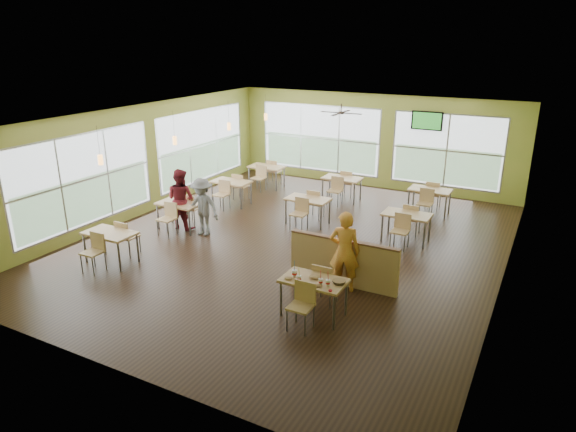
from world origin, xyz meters
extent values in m
plane|color=black|center=(0.00, 0.00, 0.00)|extent=(12.00, 12.00, 0.00)
plane|color=white|center=(0.00, 0.00, 3.20)|extent=(12.00, 12.00, 0.00)
cube|color=#A6A543|center=(0.00, 6.00, 1.60)|extent=(10.00, 0.04, 3.20)
cube|color=#A6A543|center=(0.00, -6.00, 1.60)|extent=(10.00, 0.04, 3.20)
cube|color=#A6A543|center=(-5.00, 0.00, 1.60)|extent=(0.04, 12.00, 3.20)
cube|color=#A6A543|center=(5.00, 0.00, 1.60)|extent=(0.04, 12.00, 3.20)
cube|color=white|center=(-4.98, -2.00, 1.53)|extent=(0.02, 4.50, 2.35)
cube|color=white|center=(-4.98, 3.00, 1.53)|extent=(0.02, 4.50, 2.35)
cube|color=white|center=(-2.00, 5.98, 1.53)|extent=(4.50, 0.02, 2.35)
cube|color=white|center=(2.50, 5.98, 1.53)|extent=(3.50, 0.02, 2.35)
cube|color=#B7BABC|center=(-4.97, 0.50, 0.35)|extent=(0.04, 9.40, 0.05)
cube|color=#B7BABC|center=(0.25, 5.97, 0.35)|extent=(8.00, 0.04, 0.05)
cube|color=tan|center=(2.00, -3.00, 0.73)|extent=(1.20, 0.70, 0.04)
cube|color=brown|center=(2.00, -3.00, 0.70)|extent=(1.22, 0.71, 0.01)
cylinder|color=slate|center=(1.46, -3.29, 0.35)|extent=(0.05, 0.05, 0.71)
cylinder|color=slate|center=(2.54, -3.29, 0.35)|extent=(0.05, 0.05, 0.71)
cylinder|color=slate|center=(1.46, -2.71, 0.35)|extent=(0.05, 0.05, 0.71)
cylinder|color=slate|center=(2.54, -2.71, 0.35)|extent=(0.05, 0.05, 0.71)
cube|color=tan|center=(2.00, -2.45, 0.45)|extent=(0.42, 0.42, 0.04)
cube|color=tan|center=(2.00, -2.26, 0.67)|extent=(0.42, 0.04, 0.40)
cube|color=tan|center=(2.00, -3.55, 0.45)|extent=(0.42, 0.42, 0.04)
cube|color=tan|center=(2.00, -3.74, 0.67)|extent=(0.42, 0.04, 0.40)
cube|color=tan|center=(2.00, -1.55, 0.50)|extent=(2.40, 0.12, 1.00)
cube|color=brown|center=(2.00, -1.55, 1.02)|extent=(2.40, 0.14, 0.04)
cube|color=tan|center=(-3.20, -3.00, 0.73)|extent=(1.20, 0.70, 0.04)
cube|color=brown|center=(-3.20, -3.00, 0.70)|extent=(1.22, 0.71, 0.01)
cylinder|color=slate|center=(-3.74, -3.29, 0.35)|extent=(0.05, 0.05, 0.71)
cylinder|color=slate|center=(-2.66, -3.29, 0.35)|extent=(0.05, 0.05, 0.71)
cylinder|color=slate|center=(-3.74, -2.71, 0.35)|extent=(0.05, 0.05, 0.71)
cylinder|color=slate|center=(-2.66, -2.71, 0.35)|extent=(0.05, 0.05, 0.71)
cube|color=tan|center=(-3.20, -2.45, 0.45)|extent=(0.42, 0.42, 0.04)
cube|color=tan|center=(-3.20, -2.26, 0.67)|extent=(0.42, 0.04, 0.40)
cube|color=tan|center=(-3.20, -3.55, 0.45)|extent=(0.42, 0.42, 0.04)
cube|color=tan|center=(-3.20, -3.74, 0.67)|extent=(0.42, 0.04, 0.40)
cube|color=tan|center=(-3.20, -0.50, 0.73)|extent=(1.20, 0.70, 0.04)
cube|color=brown|center=(-3.20, -0.50, 0.70)|extent=(1.22, 0.71, 0.01)
cylinder|color=slate|center=(-3.74, -0.79, 0.35)|extent=(0.05, 0.05, 0.71)
cylinder|color=slate|center=(-2.66, -0.79, 0.35)|extent=(0.05, 0.05, 0.71)
cylinder|color=slate|center=(-3.74, -0.21, 0.35)|extent=(0.05, 0.05, 0.71)
cylinder|color=slate|center=(-2.66, -0.21, 0.35)|extent=(0.05, 0.05, 0.71)
cube|color=tan|center=(-3.20, 0.05, 0.45)|extent=(0.42, 0.42, 0.04)
cube|color=tan|center=(-3.20, 0.24, 0.67)|extent=(0.42, 0.04, 0.40)
cube|color=tan|center=(-3.20, -1.05, 0.45)|extent=(0.42, 0.42, 0.04)
cube|color=tan|center=(-3.20, -1.24, 0.67)|extent=(0.42, 0.04, 0.40)
cube|color=tan|center=(-3.20, 2.00, 0.73)|extent=(1.20, 0.70, 0.04)
cube|color=brown|center=(-3.20, 2.00, 0.70)|extent=(1.22, 0.71, 0.01)
cylinder|color=slate|center=(-3.74, 1.71, 0.35)|extent=(0.05, 0.05, 0.71)
cylinder|color=slate|center=(-2.66, 1.71, 0.35)|extent=(0.05, 0.05, 0.71)
cylinder|color=slate|center=(-3.74, 2.29, 0.35)|extent=(0.05, 0.05, 0.71)
cylinder|color=slate|center=(-2.66, 2.29, 0.35)|extent=(0.05, 0.05, 0.71)
cube|color=tan|center=(-3.20, 2.55, 0.45)|extent=(0.42, 0.42, 0.04)
cube|color=tan|center=(-3.20, 2.74, 0.67)|extent=(0.42, 0.04, 0.40)
cube|color=tan|center=(-3.20, 1.45, 0.45)|extent=(0.42, 0.42, 0.04)
cube|color=tan|center=(-3.20, 1.26, 0.67)|extent=(0.42, 0.04, 0.40)
cube|color=tan|center=(-3.20, 4.20, 0.73)|extent=(1.20, 0.70, 0.04)
cube|color=brown|center=(-3.20, 4.20, 0.70)|extent=(1.22, 0.71, 0.01)
cylinder|color=slate|center=(-3.74, 3.91, 0.35)|extent=(0.05, 0.05, 0.71)
cylinder|color=slate|center=(-2.66, 3.91, 0.35)|extent=(0.05, 0.05, 0.71)
cylinder|color=slate|center=(-3.74, 4.49, 0.35)|extent=(0.05, 0.05, 0.71)
cylinder|color=slate|center=(-2.66, 4.49, 0.35)|extent=(0.05, 0.05, 0.71)
cube|color=tan|center=(-3.20, 4.75, 0.45)|extent=(0.42, 0.42, 0.04)
cube|color=tan|center=(-3.20, 4.94, 0.67)|extent=(0.42, 0.04, 0.40)
cube|color=tan|center=(-3.20, 3.65, 0.45)|extent=(0.42, 0.42, 0.04)
cube|color=tan|center=(-3.20, 3.46, 0.67)|extent=(0.42, 0.04, 0.40)
cube|color=tan|center=(-0.30, 1.50, 0.73)|extent=(1.20, 0.70, 0.04)
cube|color=brown|center=(-0.30, 1.50, 0.70)|extent=(1.22, 0.71, 0.01)
cylinder|color=slate|center=(-0.84, 1.21, 0.35)|extent=(0.05, 0.05, 0.71)
cylinder|color=slate|center=(0.24, 1.21, 0.35)|extent=(0.05, 0.05, 0.71)
cylinder|color=slate|center=(-0.84, 1.79, 0.35)|extent=(0.05, 0.05, 0.71)
cylinder|color=slate|center=(0.24, 1.79, 0.35)|extent=(0.05, 0.05, 0.71)
cube|color=tan|center=(-0.30, 2.05, 0.45)|extent=(0.42, 0.42, 0.04)
cube|color=tan|center=(-0.30, 2.24, 0.67)|extent=(0.42, 0.04, 0.40)
cube|color=tan|center=(-0.30, 0.95, 0.45)|extent=(0.42, 0.42, 0.04)
cube|color=tan|center=(-0.30, 0.76, 0.67)|extent=(0.42, 0.04, 0.40)
cube|color=tan|center=(-0.30, 4.00, 0.73)|extent=(1.20, 0.70, 0.04)
cube|color=brown|center=(-0.30, 4.00, 0.70)|extent=(1.22, 0.71, 0.01)
cylinder|color=slate|center=(-0.84, 3.71, 0.35)|extent=(0.05, 0.05, 0.71)
cylinder|color=slate|center=(0.24, 3.71, 0.35)|extent=(0.05, 0.05, 0.71)
cylinder|color=slate|center=(-0.84, 4.29, 0.35)|extent=(0.05, 0.05, 0.71)
cylinder|color=slate|center=(0.24, 4.29, 0.35)|extent=(0.05, 0.05, 0.71)
cube|color=tan|center=(-0.30, 4.55, 0.45)|extent=(0.42, 0.42, 0.04)
cube|color=tan|center=(-0.30, 4.74, 0.67)|extent=(0.42, 0.04, 0.40)
cube|color=tan|center=(-0.30, 3.45, 0.45)|extent=(0.42, 0.42, 0.04)
cube|color=tan|center=(-0.30, 3.26, 0.67)|extent=(0.42, 0.04, 0.40)
cube|color=tan|center=(2.50, 1.50, 0.73)|extent=(1.20, 0.70, 0.04)
cube|color=brown|center=(2.50, 1.50, 0.70)|extent=(1.22, 0.71, 0.01)
cylinder|color=slate|center=(1.96, 1.21, 0.35)|extent=(0.05, 0.05, 0.71)
cylinder|color=slate|center=(3.04, 1.21, 0.35)|extent=(0.05, 0.05, 0.71)
cylinder|color=slate|center=(1.96, 1.79, 0.35)|extent=(0.05, 0.05, 0.71)
cylinder|color=slate|center=(3.04, 1.79, 0.35)|extent=(0.05, 0.05, 0.71)
cube|color=tan|center=(2.50, 2.05, 0.45)|extent=(0.42, 0.42, 0.04)
cube|color=tan|center=(2.50, 2.24, 0.67)|extent=(0.42, 0.04, 0.40)
cube|color=tan|center=(2.50, 0.95, 0.45)|extent=(0.42, 0.42, 0.04)
cube|color=tan|center=(2.50, 0.76, 0.67)|extent=(0.42, 0.04, 0.40)
cube|color=tan|center=(2.50, 4.00, 0.73)|extent=(1.20, 0.70, 0.04)
cube|color=brown|center=(2.50, 4.00, 0.70)|extent=(1.22, 0.71, 0.01)
cylinder|color=slate|center=(1.96, 3.71, 0.35)|extent=(0.05, 0.05, 0.71)
cylinder|color=slate|center=(3.04, 3.71, 0.35)|extent=(0.05, 0.05, 0.71)
cylinder|color=slate|center=(1.96, 4.29, 0.35)|extent=(0.05, 0.05, 0.71)
cylinder|color=slate|center=(3.04, 4.29, 0.35)|extent=(0.05, 0.05, 0.71)
cube|color=tan|center=(2.50, 4.55, 0.45)|extent=(0.42, 0.42, 0.04)
cube|color=tan|center=(2.50, 4.74, 0.67)|extent=(0.42, 0.04, 0.40)
cube|color=tan|center=(2.50, 3.45, 0.45)|extent=(0.42, 0.42, 0.04)
cube|color=tan|center=(2.50, 3.26, 0.67)|extent=(0.42, 0.04, 0.40)
cylinder|color=#2D2119|center=(-3.20, -3.00, 2.85)|extent=(0.01, 0.01, 0.70)
cylinder|color=#FF9F41|center=(-3.20, -3.00, 2.45)|extent=(0.11, 0.11, 0.22)
cylinder|color=#2D2119|center=(-3.20, -0.50, 2.85)|extent=(0.01, 0.01, 0.70)
cylinder|color=#FF9F41|center=(-3.20, -0.50, 2.45)|extent=(0.11, 0.11, 0.22)
cylinder|color=#2D2119|center=(-3.20, 2.00, 2.85)|extent=(0.01, 0.01, 0.70)
cylinder|color=#FF9F41|center=(-3.20, 2.00, 2.45)|extent=(0.11, 0.11, 0.22)
cylinder|color=#2D2119|center=(-3.20, 4.20, 2.85)|extent=(0.01, 0.01, 0.70)
cylinder|color=#FF9F41|center=(-3.20, 4.20, 2.45)|extent=(0.11, 0.11, 0.22)
cylinder|color=#2D2119|center=(0.00, 3.00, 3.08)|extent=(0.03, 0.03, 0.24)
cylinder|color=#2D2119|center=(0.00, 3.00, 2.94)|extent=(0.16, 0.16, 0.06)
cube|color=#2D2119|center=(0.35, 3.00, 2.94)|extent=(0.55, 0.10, 0.01)
cube|color=#2D2119|center=(0.00, 3.35, 2.94)|extent=(0.10, 0.55, 0.01)
cube|color=#2D2119|center=(-0.35, 3.00, 2.94)|extent=(0.55, 0.10, 0.01)
cube|color=#2D2119|center=(0.00, 2.65, 2.94)|extent=(0.10, 0.55, 0.01)
cube|color=black|center=(1.80, 5.90, 2.45)|extent=(1.00, 0.06, 0.60)
cube|color=#2C862D|center=(1.80, 5.87, 2.45)|extent=(0.90, 0.01, 0.52)
imported|color=#D04D17|center=(2.10, -1.75, 0.86)|extent=(0.72, 0.56, 1.72)
imported|color=maroon|center=(-3.21, -0.42, 0.83)|extent=(0.83, 0.65, 1.67)
imported|color=slate|center=(-2.39, -0.55, 0.77)|extent=(1.00, 0.58, 1.55)
cone|color=white|center=(1.63, -3.07, 0.81)|extent=(0.10, 0.10, 0.13)
cylinder|color=red|center=(1.63, -3.07, 0.82)|extent=(0.09, 0.09, 0.04)
cylinder|color=white|center=(1.63, -3.07, 0.89)|extent=(0.10, 0.10, 0.01)
cylinder|color=blue|center=(1.63, -3.07, 1.00)|extent=(0.03, 0.06, 0.23)
cone|color=white|center=(1.79, -3.20, 0.81)|extent=(0.08, 0.08, 0.11)
cylinder|color=red|center=(1.79, -3.20, 0.81)|extent=(0.08, 0.08, 0.03)
cylinder|color=white|center=(1.79, -3.20, 0.87)|extent=(0.09, 0.09, 0.01)
cylinder|color=#EAF00E|center=(1.79, -3.20, 0.96)|extent=(0.01, 0.05, 0.20)
cone|color=white|center=(2.19, -3.13, 0.81)|extent=(0.08, 0.08, 0.11)
cylinder|color=red|center=(2.19, -3.13, 0.81)|extent=(0.08, 0.08, 0.03)
cylinder|color=white|center=(2.19, -3.13, 0.87)|extent=(0.09, 0.09, 0.01)
cylinder|color=red|center=(2.19, -3.13, 0.96)|extent=(0.03, 0.05, 0.20)
cone|color=white|center=(2.33, -3.12, 0.81)|extent=(0.09, 0.09, 0.12)
cylinder|color=red|center=(2.33, -3.12, 0.81)|extent=(0.08, 0.08, 0.03)
cylinder|color=white|center=(2.33, -3.12, 0.87)|extent=(0.09, 0.09, 0.01)
cylinder|color=red|center=(2.33, -3.12, 0.97)|extent=(0.02, 0.05, 0.21)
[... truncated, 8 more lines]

